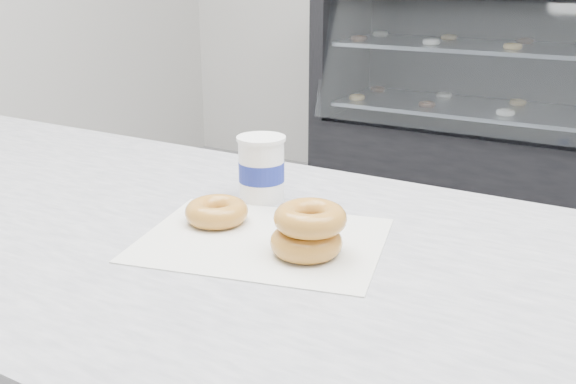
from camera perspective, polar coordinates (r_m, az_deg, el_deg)
name	(u,v)px	position (r m, az deg, el deg)	size (l,w,h in m)	color
display_case	(551,133)	(3.53, 22.34, 4.91)	(2.40, 0.74, 1.25)	black
wax_paper	(263,240)	(0.92, -2.28, -4.25)	(0.34, 0.26, 0.00)	silver
donut_single	(217,212)	(0.98, -6.36, -1.74)	(0.10, 0.10, 0.03)	#E18E3E
donut_stack	(308,230)	(0.86, 1.81, -3.41)	(0.12, 0.12, 0.07)	#E18E3E
coffee_cup	(262,168)	(1.07, -2.37, 2.17)	(0.10, 0.10, 0.11)	white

